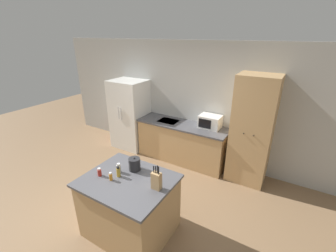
% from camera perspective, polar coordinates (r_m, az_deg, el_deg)
% --- Properties ---
extents(ground_plane, '(14.00, 14.00, 0.00)m').
position_cam_1_polar(ground_plane, '(4.00, -11.37, -20.90)').
color(ground_plane, '#846647').
extents(wall_back, '(7.20, 0.06, 2.60)m').
position_cam_1_polar(wall_back, '(5.06, 5.29, 6.14)').
color(wall_back, '#B2B2AD').
rests_on(wall_back, ground_plane).
extents(refrigerator, '(0.84, 0.69, 1.70)m').
position_cam_1_polar(refrigerator, '(5.66, -9.67, 2.90)').
color(refrigerator, white).
rests_on(refrigerator, ground_plane).
extents(back_counter, '(2.03, 0.65, 0.89)m').
position_cam_1_polar(back_counter, '(5.08, 3.57, -4.09)').
color(back_counter, tan).
rests_on(back_counter, ground_plane).
extents(pantry_cabinet, '(0.71, 0.59, 2.08)m').
position_cam_1_polar(pantry_cabinet, '(4.45, 20.53, -1.18)').
color(pantry_cabinet, tan).
rests_on(pantry_cabinet, ground_plane).
extents(kitchen_island, '(1.21, 0.99, 0.90)m').
position_cam_1_polar(kitchen_island, '(3.42, -9.73, -19.34)').
color(kitchen_island, tan).
rests_on(kitchen_island, ground_plane).
extents(microwave, '(0.44, 0.34, 0.26)m').
position_cam_1_polar(microwave, '(4.74, 10.64, 1.10)').
color(microwave, white).
rests_on(microwave, back_counter).
extents(knife_block, '(0.12, 0.08, 0.34)m').
position_cam_1_polar(knife_block, '(2.88, -2.95, -13.62)').
color(knife_block, tan).
rests_on(knife_block, kitchen_island).
extents(spice_bottle_tall_dark, '(0.05, 0.05, 0.16)m').
position_cam_1_polar(spice_bottle_tall_dark, '(3.19, -12.50, -11.29)').
color(spice_bottle_tall_dark, gold).
rests_on(spice_bottle_tall_dark, kitchen_island).
extents(spice_bottle_short_red, '(0.04, 0.04, 0.12)m').
position_cam_1_polar(spice_bottle_short_red, '(3.15, -14.34, -12.34)').
color(spice_bottle_short_red, orange).
rests_on(spice_bottle_short_red, kitchen_island).
extents(spice_bottle_amber_oil, '(0.05, 0.05, 0.12)m').
position_cam_1_polar(spice_bottle_amber_oil, '(3.28, -17.01, -11.15)').
color(spice_bottle_amber_oil, '#B2281E').
rests_on(spice_bottle_amber_oil, kitchen_island).
extents(spice_bottle_green_herb, '(0.06, 0.06, 0.14)m').
position_cam_1_polar(spice_bottle_green_herb, '(3.27, -12.38, -10.43)').
color(spice_bottle_green_herb, beige).
rests_on(spice_bottle_green_herb, kitchen_island).
extents(kettle, '(0.17, 0.17, 0.21)m').
position_cam_1_polar(kettle, '(3.28, -8.50, -9.55)').
color(kettle, '#232326').
rests_on(kettle, kitchen_island).
extents(fire_extinguisher, '(0.10, 0.10, 0.49)m').
position_cam_1_polar(fire_extinguisher, '(6.26, -13.31, -1.66)').
color(fire_extinguisher, red).
rests_on(fire_extinguisher, ground_plane).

